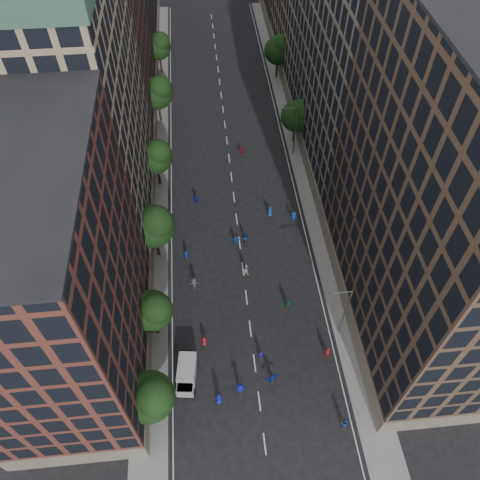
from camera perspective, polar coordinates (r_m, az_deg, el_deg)
The scene contains 37 objects.
ground at distance 74.37m, azimuth -1.02°, elevation 7.44°, with size 240.00×240.00×0.00m, color black.
sidewalk_left at distance 80.23m, azimuth -10.21°, elevation 10.46°, with size 4.00×105.00×0.15m, color slate.
sidewalk_right at distance 81.40m, azimuth 7.13°, elevation 11.61°, with size 4.00×105.00×0.15m, color slate.
bldg_left_a at distance 46.36m, azimuth -22.17°, elevation -5.84°, with size 14.00×22.00×30.00m, color #592A22.
bldg_left_b at distance 61.48m, azimuth -19.34°, elevation 14.19°, with size 14.00×26.00×34.00m, color #957F61.
bldg_left_c at distance 82.28m, azimuth -16.75°, elevation 22.08°, with size 14.00×20.00×28.00m, color #592A22.
bldg_right_a at distance 49.56m, azimuth 23.88°, elevation 3.62°, with size 14.00×30.00×36.00m, color #4E3929.
bldg_right_b at distance 71.23m, azimuth 14.91°, elevation 20.18°, with size 14.00×28.00×33.00m, color #6A6357.
tree_left_0 at distance 49.02m, azimuth -10.84°, elevation -18.24°, with size 5.20×5.20×8.83m.
tree_left_1 at distance 53.80m, azimuth -10.55°, elevation -8.41°, with size 4.80×4.80×8.21m.
tree_left_2 at distance 60.25m, azimuth -10.41°, elevation 1.79°, with size 5.60×5.60×9.45m.
tree_left_3 at distance 70.63m, azimuth -10.16°, elevation 10.08°, with size 5.00×5.00×8.58m.
tree_left_4 at distance 83.29m, azimuth -10.00°, elevation 17.38°, with size 5.40×5.40×9.08m.
tree_left_5 at distance 97.29m, azimuth -9.84°, elevation 22.34°, with size 4.80×4.80×8.33m.
tree_right_a at distance 78.19m, azimuth 7.04°, elevation 14.90°, with size 5.00×5.00×8.39m.
tree_right_b at distance 94.62m, azimuth 4.79°, elevation 22.20°, with size 5.20×5.20×8.83m.
streetlamp_near at distance 54.63m, azimuth 12.53°, elevation -8.35°, with size 2.64×0.22×9.06m.
streetlamp_far at distance 76.04m, azimuth 6.61°, elevation 13.34°, with size 2.64×0.22×9.06m.
cargo_van at distance 54.54m, azimuth -6.51°, elevation -15.90°, with size 2.65×4.71×2.39m.
skater_0 at distance 53.51m, azimuth -2.58°, elevation -18.81°, with size 0.95×0.62×1.94m, color #141AA3.
skater_1 at distance 55.66m, azimuth 2.56°, elevation -13.88°, with size 0.59×0.39×1.63m, color #1B129A.
skater_2 at distance 53.87m, azimuth 12.56°, elevation -20.99°, with size 0.83×0.65×1.71m, color #133F9D.
skater_3 at distance 53.85m, azimuth 0.02°, elevation -17.76°, with size 1.25×0.72×1.93m, color #1314A0.
skater_4 at distance 54.69m, azimuth -7.24°, elevation -16.61°, with size 1.07×0.45×1.82m, color navy.
skater_5 at distance 54.55m, azimuth 3.94°, elevation -16.50°, with size 1.58×0.50×1.71m, color #152DAC.
skater_6 at distance 56.59m, azimuth -4.38°, elevation -12.21°, with size 0.76×0.50×1.56m, color maroon.
skater_7 at distance 56.53m, azimuth 10.64°, elevation -13.31°, with size 0.70×0.46×1.92m, color maroon.
skater_8 at distance 61.59m, azimuth 0.70°, elevation -3.66°, with size 0.93×0.72×1.90m, color #B3B3AF.
skater_9 at distance 60.64m, azimuth -5.62°, elevation -5.32°, with size 1.23×0.71×1.91m, color #3D3E42.
skater_10 at distance 59.00m, azimuth 5.87°, elevation -7.80°, with size 1.11×0.46×1.90m, color #1E6534.
skater_11 at distance 64.81m, azimuth -0.59°, elevation -0.09°, with size 1.44×0.46×1.55m, color #1654B3.
skater_12 at distance 68.36m, azimuth 3.68°, elevation 3.45°, with size 0.87×0.56×1.77m, color #1447A2.
skater_13 at distance 63.43m, azimuth -6.57°, elevation -1.91°, with size 0.67×0.44×1.85m, color navy.
skater_14 at distance 65.02m, azimuth 0.58°, elevation 0.27°, with size 0.84×0.66×1.74m, color navy.
skater_15 at distance 67.98m, azimuth 6.56°, elevation 2.81°, with size 1.15×0.66×1.78m, color #1434A2.
skater_16 at distance 70.21m, azimuth -5.41°, elevation 4.95°, with size 1.07×0.45×1.83m, color #141AA3.
skater_17 at distance 78.21m, azimuth 0.15°, elevation 10.80°, with size 1.43×0.45×1.54m, color maroon.
Camera 1 is at (-3.94, -13.88, 51.11)m, focal length 35.00 mm.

